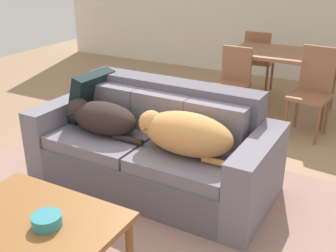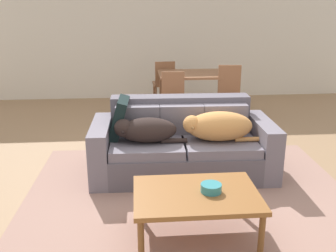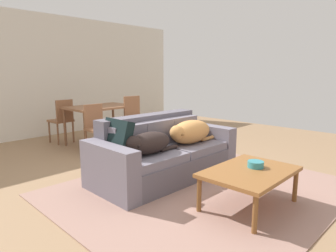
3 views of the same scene
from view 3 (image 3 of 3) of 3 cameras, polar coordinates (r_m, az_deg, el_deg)
ground_plane at (r=4.08m, az=-0.74°, el=-10.40°), size 10.00×10.00×0.00m
back_partition at (r=7.20m, az=-24.43°, el=8.69°), size 8.00×0.12×2.70m
area_rug at (r=3.81m, az=6.52°, el=-11.87°), size 3.41×2.92×0.01m
couch at (r=4.14m, az=-1.03°, el=-5.34°), size 2.07×0.98×0.85m
dog_on_left_cushion at (r=3.67m, az=-3.95°, el=-3.29°), size 0.79×0.34×0.27m
dog_on_right_cushion at (r=4.22m, az=4.19°, el=-1.12°), size 0.90×0.38×0.33m
throw_pillow_by_left_arm at (r=3.65m, az=-9.84°, el=-2.37°), size 0.26×0.47×0.48m
coffee_table at (r=3.32m, az=15.38°, el=-8.83°), size 1.03×0.73×0.42m
bowl_on_coffee_table at (r=3.40m, az=16.41°, el=-7.04°), size 0.17×0.17×0.07m
dining_table at (r=6.10m, az=-12.85°, el=3.05°), size 1.25×0.85×0.77m
dining_chair_near_left at (r=5.43m, az=-13.40°, el=-0.00°), size 0.42×0.42×0.88m
dining_chair_near_right at (r=5.99m, az=-6.34°, el=1.47°), size 0.44×0.44×0.96m
dining_chair_far_left at (r=6.43m, az=-19.57°, el=1.35°), size 0.42×0.42×0.89m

